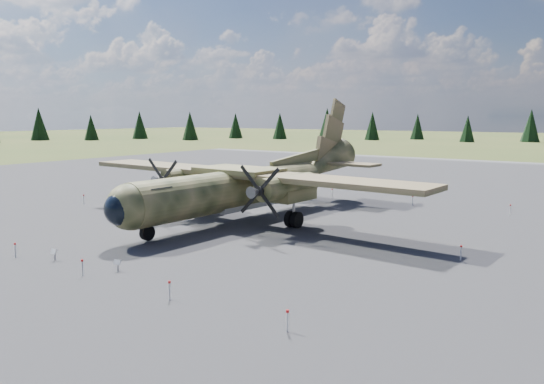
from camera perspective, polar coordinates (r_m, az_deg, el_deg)
The scene contains 7 objects.
ground at distance 38.38m, azimuth -4.92°, elevation -3.60°, with size 500.00×500.00×0.00m, color brown.
apron at distance 46.38m, azimuth 2.97°, elevation -1.54°, with size 120.00×120.00×0.04m, color #5E5E63.
transport_plane at distance 40.43m, azimuth -2.56°, elevation 1.16°, with size 30.39×27.58×10.01m.
info_placard_left at distance 31.34m, azimuth -22.40°, elevation -6.05°, with size 0.42×0.19×0.66m.
info_placard_right at distance 28.15m, azimuth -16.29°, elevation -7.40°, with size 0.42×0.25×0.61m.
barrier_fence at distance 38.51m, azimuth -5.53°, elevation -2.80°, with size 33.12×29.62×0.85m.
treeline at distance 37.76m, azimuth -3.10°, elevation 3.68°, with size 310.42×313.26×11.00m.
Camera 1 is at (23.98, -28.93, 7.80)m, focal length 35.00 mm.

